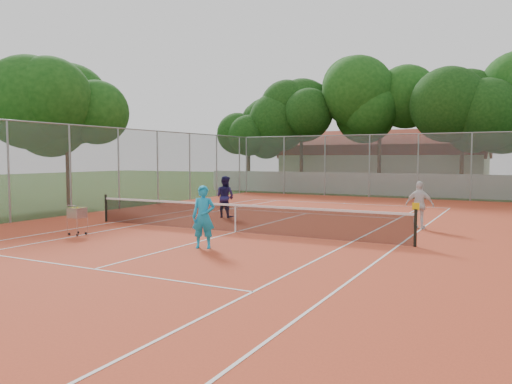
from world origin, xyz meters
The scene contains 12 objects.
ground centered at (0.00, 0.00, 0.00)m, with size 120.00×120.00×0.00m, color #19340E.
court_pad centered at (0.00, 0.00, 0.01)m, with size 18.00×34.00×0.02m, color #BF4325.
court_lines centered at (0.00, 0.00, 0.02)m, with size 10.98×23.78×0.01m, color white.
tennis_net centered at (0.00, 0.00, 0.51)m, with size 11.88×0.10×0.98m, color black.
perimeter_fence centered at (0.00, 0.00, 2.00)m, with size 18.00×34.00×4.00m, color slate.
boundary_wall centered at (0.00, 19.00, 0.75)m, with size 26.00×0.30×1.50m, color silver.
clubhouse centered at (-2.00, 29.00, 2.20)m, with size 16.40×9.00×4.40m, color beige.
tropical_trees centered at (0.00, 22.00, 5.00)m, with size 29.00×19.00×10.00m, color black.
player_near centered at (0.71, -3.00, 0.90)m, with size 0.64×0.42×1.77m, color #189ACE.
player_far_left centered at (-2.50, 3.41, 0.90)m, with size 0.85×0.66×1.76m, color #1C194C.
player_far_right centered at (5.40, 3.74, 0.87)m, with size 1.00×0.42×1.70m, color silver.
ball_hopper centered at (-4.23, -3.01, 0.52)m, with size 0.48×0.48×1.00m, color #BAB9C1.
Camera 1 is at (8.51, -14.57, 2.57)m, focal length 35.00 mm.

